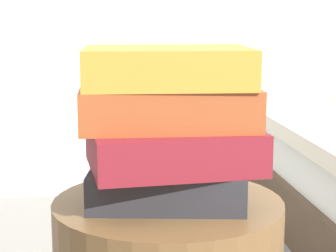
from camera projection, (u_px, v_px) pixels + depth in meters
name	position (u px, v px, depth m)	size (l,w,h in m)	color
book_charcoal	(167.00, 182.00, 0.97)	(0.24, 0.19, 0.06)	#28282D
book_maroon	(173.00, 148.00, 0.94)	(0.25, 0.19, 0.06)	maroon
book_rust	(165.00, 106.00, 0.94)	(0.27, 0.18, 0.06)	#994723
book_ochre	(166.00, 67.00, 0.94)	(0.25, 0.19, 0.06)	#B7842D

